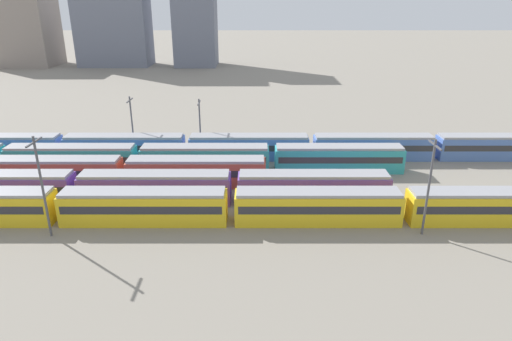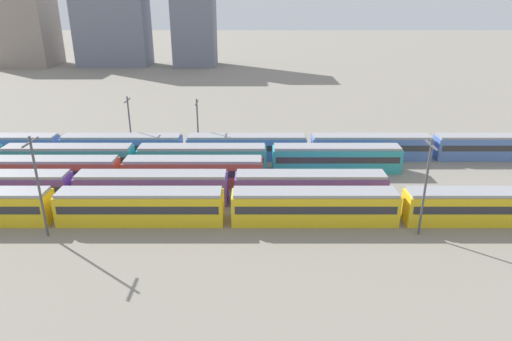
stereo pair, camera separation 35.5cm
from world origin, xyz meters
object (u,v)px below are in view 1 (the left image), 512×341
(train_track_1, at_px, (154,187))
(catenary_pole_1, at_px, (199,123))
(catenary_pole_3, at_px, (130,122))
(catenary_pole_2, at_px, (428,183))
(catenary_pole_0, at_px, (40,183))
(train_track_2, at_px, (51,172))
(train_track_3, at_px, (137,158))
(train_track_0, at_px, (316,206))
(train_track_4, at_px, (310,147))

(train_track_1, bearing_deg, catenary_pole_1, 80.16)
(catenary_pole_3, bearing_deg, catenary_pole_1, 2.29)
(catenary_pole_2, xyz_separation_m, catenary_pole_3, (-36.68, 26.25, -0.67))
(catenary_pole_2, relative_size, catenary_pole_3, 1.14)
(train_track_1, bearing_deg, catenary_pole_0, -138.06)
(train_track_2, relative_size, train_track_3, 0.75)
(train_track_0, height_order, train_track_1, same)
(train_track_2, xyz_separation_m, catenary_pole_3, (7.36, 13.12, 3.16))
(train_track_0, bearing_deg, train_track_1, 164.50)
(train_track_0, bearing_deg, train_track_2, 162.69)
(catenary_pole_0, bearing_deg, train_track_3, 76.08)
(train_track_1, xyz_separation_m, train_track_3, (-4.60, 10.40, 0.00))
(catenary_pole_1, bearing_deg, train_track_0, -57.07)
(train_track_1, xyz_separation_m, train_track_2, (-14.62, 5.20, 0.00))
(train_track_1, xyz_separation_m, catenary_pole_1, (3.25, 18.74, 2.91))
(catenary_pole_1, xyz_separation_m, catenary_pole_3, (-10.52, -0.42, 0.25))
(catenary_pole_1, relative_size, catenary_pole_2, 0.83)
(train_track_4, height_order, catenary_pole_2, catenary_pole_2)
(catenary_pole_1, bearing_deg, train_track_3, -133.29)
(train_track_4, xyz_separation_m, catenary_pole_2, (8.99, -23.53, 3.83))
(train_track_1, bearing_deg, train_track_0, -15.50)
(train_track_1, distance_m, train_track_3, 11.37)
(train_track_1, height_order, catenary_pole_3, catenary_pole_3)
(train_track_1, distance_m, train_track_2, 15.52)
(train_track_4, bearing_deg, catenary_pole_1, 169.65)
(train_track_1, bearing_deg, train_track_4, 37.38)
(train_track_2, relative_size, catenary_pole_1, 6.50)
(train_track_2, bearing_deg, catenary_pole_0, -68.27)
(train_track_2, bearing_deg, catenary_pole_2, -16.60)
(catenary_pole_2, bearing_deg, catenary_pole_1, 134.46)
(train_track_2, height_order, train_track_4, same)
(train_track_0, relative_size, catenary_pole_2, 9.03)
(train_track_0, height_order, catenary_pole_2, catenary_pole_2)
(train_track_1, distance_m, catenary_pole_3, 19.96)
(train_track_3, bearing_deg, catenary_pole_3, 108.59)
(catenary_pole_0, relative_size, catenary_pole_3, 1.19)
(catenary_pole_0, height_order, catenary_pole_2, catenary_pole_0)
(train_track_2, bearing_deg, train_track_3, 27.43)
(train_track_0, relative_size, train_track_4, 0.83)
(train_track_1, height_order, catenary_pole_0, catenary_pole_0)
(catenary_pole_0, relative_size, catenary_pole_1, 1.26)
(catenary_pole_0, height_order, catenary_pole_1, catenary_pole_0)
(train_track_3, distance_m, catenary_pole_0, 19.69)
(train_track_2, height_order, catenary_pole_0, catenary_pole_0)
(train_track_3, xyz_separation_m, catenary_pole_1, (7.85, 8.34, 2.91))
(catenary_pole_3, bearing_deg, train_track_1, -68.36)
(train_track_3, bearing_deg, train_track_2, -152.57)
(train_track_2, bearing_deg, train_track_4, 16.53)
(train_track_4, bearing_deg, catenary_pole_0, -141.14)
(train_track_0, distance_m, train_track_2, 34.96)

